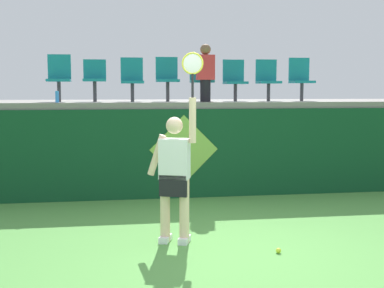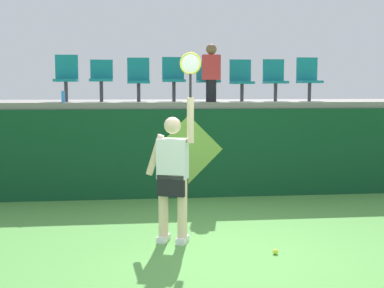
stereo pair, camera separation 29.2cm
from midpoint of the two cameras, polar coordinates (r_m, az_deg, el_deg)
name	(u,v)px [view 2 (the right image)]	position (r m, az deg, el deg)	size (l,w,h in m)	color
ground_plane	(229,255)	(6.41, 5.51, -12.20)	(40.00, 40.00, 0.00)	#519342
court_back_wall	(195,153)	(9.59, 1.25, -1.02)	(12.13, 0.20, 1.65)	#0F4223
spectator_platform	(187,104)	(10.95, 0.24, 4.51)	(12.13, 2.99, 0.12)	gray
tennis_player	(173,172)	(6.70, -0.86, -3.15)	(0.72, 0.38, 2.47)	white
tennis_ball	(275,252)	(6.52, 10.52, -11.65)	(0.07, 0.07, 0.07)	#D1E533
water_bottle	(63,97)	(9.65, -13.24, 5.12)	(0.07, 0.07, 0.21)	#338CE5
stadium_chair_0	(66,76)	(10.37, -12.98, 7.39)	(0.44, 0.42, 0.92)	#38383D
stadium_chair_1	(101,77)	(10.30, -9.21, 7.31)	(0.44, 0.42, 0.82)	#38383D
stadium_chair_2	(138,78)	(10.31, -5.14, 7.34)	(0.44, 0.42, 0.87)	#38383D
stadium_chair_3	(174,77)	(10.34, -1.24, 7.48)	(0.44, 0.42, 0.89)	#38383D
stadium_chair_4	(208,79)	(10.42, 2.58, 7.25)	(0.44, 0.42, 0.79)	#38383D
stadium_chair_5	(241,79)	(10.56, 6.27, 7.23)	(0.44, 0.42, 0.85)	#38383D
stadium_chair_6	(275,78)	(10.73, 9.93, 7.20)	(0.44, 0.42, 0.85)	#38383D
stadium_chair_7	(308,77)	(10.96, 13.53, 7.20)	(0.44, 0.42, 0.90)	#38383D
spectator_0	(211,72)	(9.99, 2.99, 8.02)	(0.34, 0.21, 1.10)	black
wall_signage_mount	(189,198)	(9.60, 0.50, -5.99)	(1.27, 0.01, 1.54)	#0F4223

